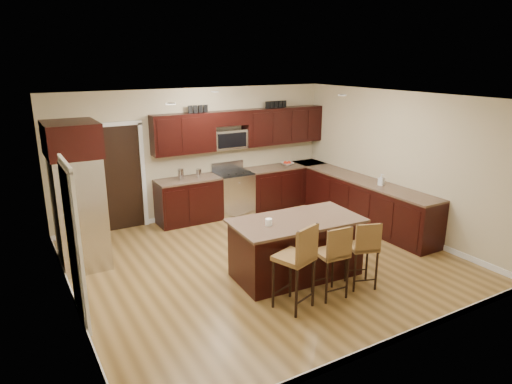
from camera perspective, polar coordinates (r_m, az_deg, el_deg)
floor at (r=7.74m, az=1.06°, el=-8.65°), size 6.00×6.00×0.00m
ceiling at (r=7.03m, az=1.18°, el=11.70°), size 6.00×6.00×0.00m
wall_back at (r=9.66m, az=-7.37°, el=4.78°), size 6.00×0.00×6.00m
wall_left at (r=6.33m, az=-22.85°, el=-2.66°), size 0.00×5.50×5.50m
wall_right at (r=9.14m, az=17.46°, el=3.49°), size 0.00×5.50×5.50m
base_cabinets at (r=9.69m, az=6.30°, el=-0.58°), size 4.02×3.96×0.92m
upper_cabinets at (r=9.87m, az=-1.46°, el=8.04°), size 4.00×0.33×0.80m
range at (r=9.89m, az=-2.88°, el=-0.08°), size 0.76×0.64×1.11m
microwave at (r=9.76m, az=-3.39°, el=6.61°), size 0.76×0.31×0.40m
doorway at (r=9.23m, az=-16.73°, el=1.62°), size 0.85×0.03×2.06m
pantry_door at (r=6.16m, az=-21.94°, el=-6.35°), size 0.03×0.80×2.04m
letter_decor at (r=9.75m, az=-2.23°, el=10.62°), size 2.20×0.03×0.15m
island at (r=7.15m, az=5.00°, el=-7.13°), size 2.05×1.16×0.92m
stool_left at (r=6.09m, az=5.32°, el=-8.15°), size 0.57×0.57×1.21m
stool_mid at (r=6.46m, az=9.69°, el=-7.59°), size 0.43×0.43×1.08m
stool_right at (r=6.83m, az=13.38°, el=-6.70°), size 0.49×0.49×1.04m
refrigerator at (r=7.75m, az=-21.42°, el=-0.25°), size 0.79×0.97×2.35m
floor_mat at (r=9.47m, az=0.99°, el=-3.80°), size 1.17×0.97×0.01m
fruit_bowl at (r=10.46m, az=3.94°, el=3.54°), size 0.28×0.28×0.07m
soap_bottle at (r=9.09m, az=15.39°, el=1.50°), size 0.13×0.13×0.22m
canister_tall at (r=9.28m, az=-9.39°, el=2.20°), size 0.12×0.12×0.23m
canister_short at (r=9.43m, az=-7.18°, el=2.36°), size 0.11×0.11×0.18m
island_jar at (r=6.69m, az=1.59°, el=-3.78°), size 0.10×0.10×0.10m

